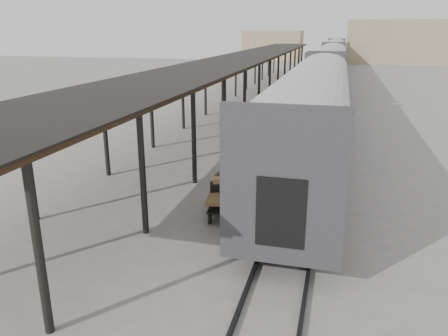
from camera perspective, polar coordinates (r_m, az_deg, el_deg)
ground at (r=15.73m, az=-2.60°, el=-5.89°), size 160.00×160.00×0.00m
train at (r=47.69m, az=13.64°, el=12.88°), size 3.45×76.01×4.01m
canopy at (r=38.60m, az=3.22°, el=14.27°), size 4.90×64.30×4.15m
rails at (r=48.17m, az=13.43°, el=9.78°), size 1.54×150.00×0.12m
building_far at (r=92.29m, az=21.50°, el=15.09°), size 18.00×10.00×8.00m
building_left at (r=96.88m, az=6.43°, el=15.63°), size 12.00×8.00×6.00m
baggage_cart at (r=15.45m, az=0.53°, el=-3.72°), size 1.54×2.54×0.86m
suitcase_stack at (r=15.61m, az=0.21°, el=-1.81°), size 1.20×1.24×0.60m
luggage_tug at (r=29.80m, az=3.04°, el=6.84°), size 1.18×1.79×1.51m
porter at (r=14.45m, az=0.87°, el=-0.93°), size 0.43×0.62×1.63m
pedestrian at (r=29.85m, az=1.95°, el=7.06°), size 0.99×0.63×1.58m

